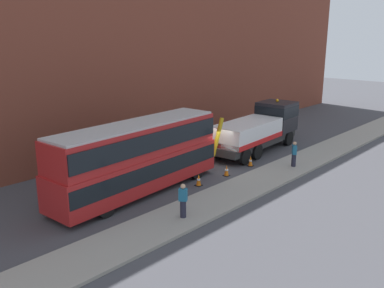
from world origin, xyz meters
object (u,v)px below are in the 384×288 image
object	(u,v)px
double_decker_bus	(138,155)
traffic_cone_near_bus	(199,180)
pedestrian_bystander	(294,154)
traffic_cone_near_truck	(250,161)
traffic_cone_midway	(227,171)
recovery_tow_truck	(259,128)
pedestrian_onlooker	(183,201)

from	to	relation	value
double_decker_bus	traffic_cone_near_bus	xyz separation A→B (m)	(3.12, -1.74, -1.89)
pedestrian_bystander	traffic_cone_near_truck	size ratio (longest dim) A/B	2.38
pedestrian_bystander	traffic_cone_midway	distance (m)	4.88
traffic_cone_midway	traffic_cone_near_truck	xyz separation A→B (m)	(2.68, 0.04, 0.00)
traffic_cone_near_bus	recovery_tow_truck	bearing A→B (deg)	11.27
pedestrian_onlooker	traffic_cone_near_truck	size ratio (longest dim) A/B	2.38
recovery_tow_truck	pedestrian_bystander	distance (m)	4.83
pedestrian_onlooker	pedestrian_bystander	world-z (taller)	same
pedestrian_onlooker	traffic_cone_midway	xyz separation A→B (m)	(6.48, 2.44, -0.64)
pedestrian_bystander	traffic_cone_near_bus	bearing A→B (deg)	29.35
recovery_tow_truck	pedestrian_onlooker	bearing A→B (deg)	-165.29
pedestrian_bystander	recovery_tow_truck	bearing A→B (deg)	-67.24
recovery_tow_truck	traffic_cone_near_bus	xyz separation A→B (m)	(-8.89, -1.77, -1.42)
pedestrian_onlooker	pedestrian_bystander	distance (m)	10.71
pedestrian_onlooker	traffic_cone_midway	size ratio (longest dim) A/B	2.38
recovery_tow_truck	traffic_cone_near_truck	distance (m)	4.38
double_decker_bus	traffic_cone_near_bus	size ratio (longest dim) A/B	15.50
traffic_cone_near_bus	traffic_cone_near_truck	world-z (taller)	same
double_decker_bus	traffic_cone_midway	xyz separation A→B (m)	(5.63, -1.86, -1.89)
traffic_cone_near_truck	double_decker_bus	bearing A→B (deg)	167.64
double_decker_bus	pedestrian_onlooker	world-z (taller)	double_decker_bus
pedestrian_onlooker	traffic_cone_near_truck	xyz separation A→B (m)	(9.16, 2.48, -0.64)
pedestrian_onlooker	pedestrian_bystander	size ratio (longest dim) A/B	1.00
double_decker_bus	traffic_cone_midway	distance (m)	6.23
traffic_cone_near_bus	pedestrian_onlooker	bearing A→B (deg)	-147.15
traffic_cone_near_bus	traffic_cone_near_truck	xyz separation A→B (m)	(5.19, -0.08, 0.00)
recovery_tow_truck	traffic_cone_midway	world-z (taller)	recovery_tow_truck
recovery_tow_truck	traffic_cone_midway	size ratio (longest dim) A/B	14.19
double_decker_bus	traffic_cone_near_truck	xyz separation A→B (m)	(8.31, -1.82, -1.89)
recovery_tow_truck	traffic_cone_near_bus	distance (m)	9.18
pedestrian_onlooker	traffic_cone_midway	bearing A→B (deg)	-10.52
recovery_tow_truck	pedestrian_onlooker	world-z (taller)	recovery_tow_truck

